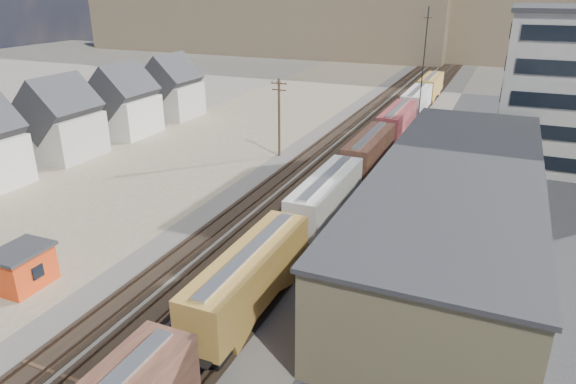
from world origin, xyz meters
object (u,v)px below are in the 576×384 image
at_px(parked_car_white, 473,366).
at_px(freight_train, 350,170).
at_px(maintenance_shed, 23,267).
at_px(parked_car_blue, 514,165).
at_px(utility_pole_north, 279,116).

bearing_deg(parked_car_white, freight_train, 113.21).
relative_size(maintenance_shed, parked_car_blue, 0.76).
relative_size(utility_pole_north, maintenance_shed, 2.37).
relative_size(freight_train, parked_car_blue, 21.69).
height_order(freight_train, maintenance_shed, freight_train).
xyz_separation_m(utility_pole_north, maintenance_shed, (-4.42, -35.80, -3.74)).
distance_m(maintenance_shed, parked_car_blue, 52.85).
relative_size(maintenance_shed, parked_car_white, 1.05).
distance_m(freight_train, parked_car_blue, 22.05).
relative_size(utility_pole_north, parked_car_white, 2.48).
bearing_deg(freight_train, parked_car_white, -58.45).
bearing_deg(parked_car_blue, maintenance_shed, -147.46).
xyz_separation_m(maintenance_shed, parked_car_blue, (32.55, 41.62, -0.80)).
xyz_separation_m(utility_pole_north, parked_car_white, (26.59, -32.66, -4.64)).
bearing_deg(maintenance_shed, freight_train, 57.66).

